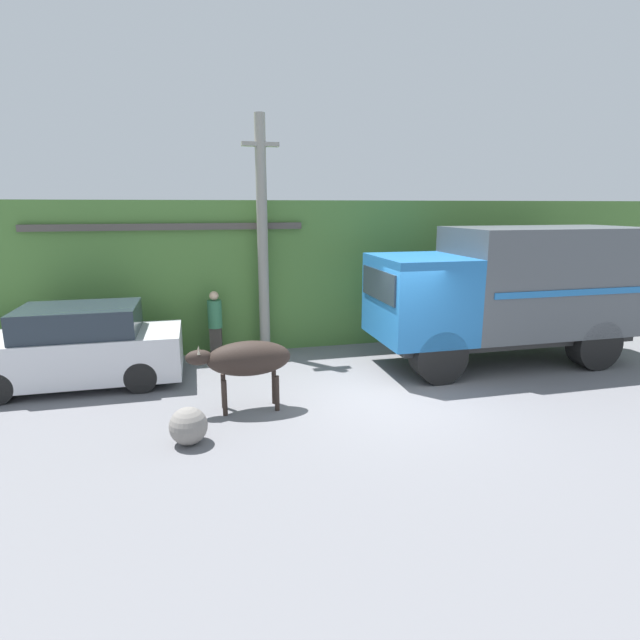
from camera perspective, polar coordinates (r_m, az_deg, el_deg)
ground_plane at (r=10.36m, az=8.04°, el=-8.64°), size 60.00×60.00×0.00m
hillside_embankment at (r=16.54m, az=-0.96°, el=6.58°), size 32.00×6.30×3.93m
building_backdrop at (r=14.26m, az=-16.32°, el=3.98°), size 6.59×2.70×3.37m
cargo_truck at (r=12.85m, az=21.12°, el=3.34°), size 6.51×2.37×3.29m
brown_cow at (r=9.42m, az=-8.41°, el=-4.46°), size 1.93×0.66×1.34m
parked_suv at (r=11.84m, az=-25.93°, el=-2.89°), size 4.29×1.82×1.73m
pedestrian_on_hill at (r=12.77m, az=-11.89°, el=-0.20°), size 0.39×0.39×1.73m
utility_pole at (r=12.64m, az=-6.59°, el=9.57°), size 0.90×0.26×5.94m
roadside_rock at (r=8.52m, az=-14.81°, el=-11.62°), size 0.62×0.62×0.62m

